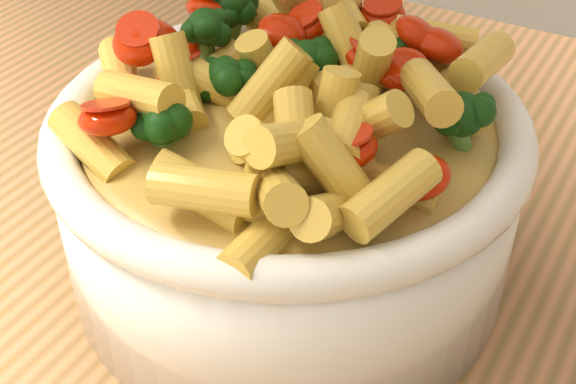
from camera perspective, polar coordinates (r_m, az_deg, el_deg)
The scene contains 3 objects.
table at distance 0.60m, azimuth -2.48°, elevation -10.74°, with size 1.20×0.80×0.90m.
serving_bowl at distance 0.47m, azimuth 0.00°, elevation 0.14°, with size 0.27×0.27×0.12m.
pasta_salad at distance 0.43m, azimuth 0.00°, elevation 7.83°, with size 0.21×0.21×0.05m.
Camera 1 is at (0.22, -0.34, 1.24)m, focal length 50.00 mm.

